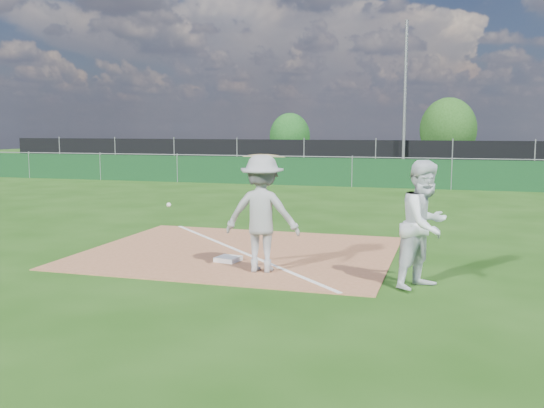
% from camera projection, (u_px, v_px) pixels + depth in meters
% --- Properties ---
extents(ground, '(90.00, 90.00, 0.00)m').
position_uv_depth(ground, '(328.00, 201.00, 20.64)').
color(ground, '#1B450E').
rests_on(ground, ground).
extents(infield_dirt, '(6.00, 5.00, 0.02)m').
position_uv_depth(infield_dirt, '(240.00, 252.00, 12.08)').
color(infield_dirt, '#9C603E').
rests_on(infield_dirt, ground).
extents(foul_line, '(5.01, 5.01, 0.01)m').
position_uv_depth(foul_line, '(240.00, 251.00, 12.08)').
color(foul_line, white).
rests_on(foul_line, infield_dirt).
extents(green_fence, '(44.00, 0.05, 1.20)m').
position_uv_depth(green_fence, '(352.00, 173.00, 25.32)').
color(green_fence, '#0E3618').
rests_on(green_fence, ground).
extents(dirt_mound, '(3.38, 2.60, 1.17)m').
position_uv_depth(dirt_mound, '(263.00, 166.00, 30.06)').
color(dirt_mound, '#9F864D').
rests_on(dirt_mound, ground).
extents(black_fence, '(46.00, 0.04, 1.80)m').
position_uv_depth(black_fence, '(376.00, 157.00, 32.89)').
color(black_fence, black).
rests_on(black_fence, ground).
extents(parking_lot, '(46.00, 9.00, 0.01)m').
position_uv_depth(parking_lot, '(385.00, 167.00, 37.75)').
color(parking_lot, black).
rests_on(parking_lot, ground).
extents(light_pole, '(0.16, 0.16, 8.00)m').
position_uv_depth(light_pole, '(405.00, 98.00, 31.79)').
color(light_pole, slate).
rests_on(light_pole, ground).
extents(first_base, '(0.47, 0.47, 0.08)m').
position_uv_depth(first_base, '(228.00, 259.00, 11.20)').
color(first_base, white).
rests_on(first_base, infield_dirt).
extents(play_at_first, '(2.28, 0.84, 2.00)m').
position_uv_depth(play_at_first, '(262.00, 214.00, 10.32)').
color(play_at_first, '#A5A5A7').
rests_on(play_at_first, infield_dirt).
extents(runner, '(1.16, 1.22, 1.99)m').
position_uv_depth(runner, '(425.00, 225.00, 9.30)').
color(runner, white).
rests_on(runner, ground).
extents(car_left, '(4.68, 1.97, 1.58)m').
position_uv_depth(car_left, '(275.00, 154.00, 38.49)').
color(car_left, '#AEB1B6').
rests_on(car_left, parking_lot).
extents(car_mid, '(4.27, 1.50, 1.40)m').
position_uv_depth(car_mid, '(371.00, 156.00, 37.35)').
color(car_mid, black).
rests_on(car_mid, parking_lot).
extents(car_right, '(5.09, 3.32, 1.37)m').
position_uv_depth(car_right, '(488.00, 158.00, 36.00)').
color(car_right, black).
rests_on(car_right, parking_lot).
extents(tree_left, '(2.99, 2.99, 3.55)m').
position_uv_depth(tree_left, '(290.00, 136.00, 44.94)').
color(tree_left, '#382316').
rests_on(tree_left, ground).
extents(tree_mid, '(3.80, 3.80, 4.51)m').
position_uv_depth(tree_mid, '(448.00, 130.00, 41.36)').
color(tree_mid, '#382316').
rests_on(tree_mid, ground).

